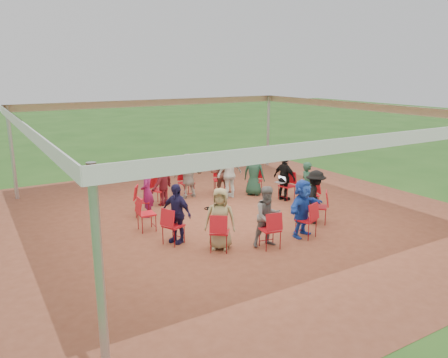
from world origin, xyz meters
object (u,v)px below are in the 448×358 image
chair_4 (159,190)px  person_seated_11 (307,186)px  person_seated_5 (147,192)px  person_seated_8 (268,217)px  person_seated_9 (303,208)px  chair_7 (173,226)px  standing_person (230,174)px  cable_coil (209,209)px  person_seated_7 (220,219)px  chair_5 (143,201)px  laptop (281,181)px  chair_0 (287,186)px  person_seated_3 (188,175)px  chair_6 (147,214)px  chair_12 (310,195)px  chair_3 (186,183)px  chair_9 (270,230)px  person_seated_10 (315,197)px  chair_1 (255,181)px  chair_10 (306,220)px  person_seated_0 (285,178)px  person_seated_2 (220,173)px  person_seated_4 (162,182)px  chair_11 (319,207)px  chair_8 (220,232)px  chair_2 (220,180)px  person_seated_6 (176,213)px

chair_4 → person_seated_11: 4.49m
person_seated_11 → person_seated_5: bearing=83.1°
person_seated_8 → person_seated_9: same height
person_seated_9 → chair_7: bearing=140.1°
standing_person → cable_coil: size_ratio=5.22×
person_seated_5 → person_seated_7: bearing=41.5°
person_seated_7 → chair_5: bearing=140.1°
laptop → chair_0: bearing=-90.0°
person_seated_3 → person_seated_11: (2.41, -3.00, 0.00)m
chair_6 → person_seated_5: 1.19m
chair_6 → chair_12: size_ratio=1.00×
person_seated_7 → person_seated_11: (3.66, 1.19, 0.00)m
chair_3 → person_seated_7: (-1.25, -4.31, 0.28)m
chair_9 → person_seated_10: (2.09, 0.79, 0.28)m
chair_12 → cable_coil: 3.03m
chair_4 → chair_5: same height
chair_12 → chair_1: bearing=27.7°
chair_6 → laptop: 4.60m
chair_7 → person_seated_8: (1.83, -1.27, 0.28)m
chair_10 → person_seated_5: size_ratio=0.62×
person_seated_0 → person_seated_2: same height
chair_0 → person_seated_4: size_ratio=0.62×
chair_0 → person_seated_4: (-3.64, 1.52, 0.28)m
chair_3 → person_seated_11: 3.96m
person_seated_4 → person_seated_5: (-0.78, -0.80, 0.00)m
chair_7 → chair_11: 4.05m
chair_1 → chair_12: 2.28m
chair_9 → person_seated_7: (-1.01, 0.57, 0.28)m
person_seated_8 → chair_11: bearing=25.0°
chair_6 → person_seated_7: bearing=30.4°
standing_person → chair_9: bearing=66.4°
chair_8 → cable_coil: bearing=102.8°
person_seated_2 → person_seated_3: bearing=13.8°
chair_8 → person_seated_3: size_ratio=0.62×
chair_6 → standing_person: standing_person is taller
person_seated_11 → person_seated_9: bearing=152.3°
chair_11 → person_seated_3: person_seated_3 is taller
chair_2 → chair_8: 4.88m
person_seated_6 → person_seated_3: bearing=124.6°
chair_3 → person_seated_0: size_ratio=0.62×
chair_12 → person_seated_5: person_seated_5 is taller
chair_1 → chair_11: size_ratio=1.00×
chair_7 → chair_5: bearing=152.3°
chair_7 → chair_9: same height
person_seated_0 → person_seated_9: size_ratio=1.00×
person_seated_4 → person_seated_7: (-0.19, -3.84, 0.00)m
person_seated_7 → standing_person: bearing=92.9°
chair_4 → standing_person: 2.33m
chair_5 → person_seated_7: 3.19m
chair_1 → chair_10: same height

